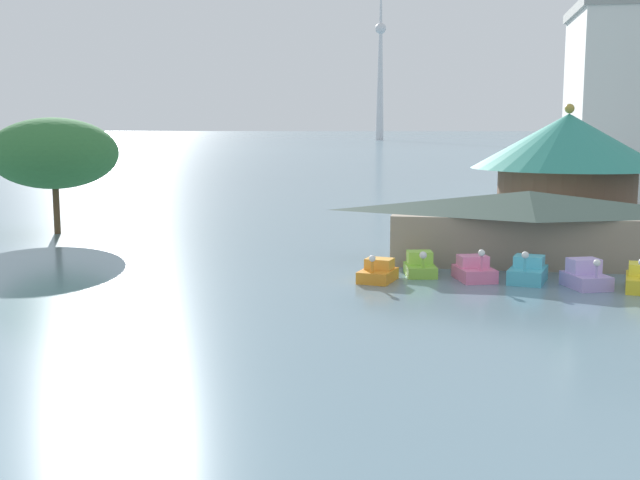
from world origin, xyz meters
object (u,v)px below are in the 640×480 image
shoreline_tree_tall_left (54,153)px  boathouse (528,225)px  pedal_boat_cyan (528,271)px  distant_broadcast_tower (381,44)px  pedal_boat_pink (474,270)px  green_roof_pavilion (567,163)px  pedal_boat_orange (378,272)px  pedal_boat_lavender (586,276)px  pedal_boat_lime (420,266)px

shoreline_tree_tall_left → boathouse: bearing=-12.1°
pedal_boat_cyan → distant_broadcast_tower: 376.53m
pedal_boat_pink → green_roof_pavilion: size_ratio=0.20×
boathouse → pedal_boat_cyan: bearing=-94.3°
boathouse → shoreline_tree_tall_left: (-32.63, 7.00, 3.64)m
pedal_boat_orange → shoreline_tree_tall_left: 28.77m
pedal_boat_lavender → pedal_boat_pink: bearing=-120.9°
pedal_boat_cyan → green_roof_pavilion: size_ratio=0.22×
pedal_boat_orange → distant_broadcast_tower: size_ratio=0.02×
pedal_boat_lime → distant_broadcast_tower: distant_broadcast_tower is taller
pedal_boat_lavender → green_roof_pavilion: 20.99m
pedal_boat_cyan → distant_broadcast_tower: (-42.43, 371.01, 48.20)m
boathouse → shoreline_tree_tall_left: size_ratio=1.81×
boathouse → green_roof_pavilion: bearing=74.3°
pedal_boat_orange → pedal_boat_lavender: (10.11, 0.13, 0.09)m
pedal_boat_pink → distant_broadcast_tower: size_ratio=0.02×
pedal_boat_pink → distant_broadcast_tower: 376.19m
pedal_boat_pink → boathouse: (3.09, 5.53, 1.68)m
pedal_boat_orange → green_roof_pavilion: (11.78, 20.55, 4.61)m
pedal_boat_lavender → distant_broadcast_tower: bearing=167.0°
pedal_boat_cyan → green_roof_pavilion: 20.43m
pedal_boat_orange → pedal_boat_pink: 4.94m
pedal_boat_pink → shoreline_tree_tall_left: shoreline_tree_tall_left is taller
pedal_boat_orange → boathouse: (7.89, 6.69, 1.72)m
pedal_boat_lavender → distant_broadcast_tower: (-45.07, 371.99, 48.18)m
distant_broadcast_tower → green_roof_pavilion: bearing=-82.4°
pedal_boat_cyan → shoreline_tree_tall_left: (-32.21, 12.58, 5.29)m
boathouse → pedal_boat_lime: bearing=-141.0°
green_roof_pavilion → pedal_boat_pink: bearing=-109.8°
pedal_boat_orange → pedal_boat_cyan: pedal_boat_cyan is taller
pedal_boat_orange → pedal_boat_pink: pedal_boat_pink is taller
pedal_boat_orange → pedal_boat_cyan: size_ratio=0.85×
pedal_boat_orange → green_roof_pavilion: size_ratio=0.18×
shoreline_tree_tall_left → pedal_boat_lime: bearing=-23.7°
pedal_boat_lime → pedal_boat_lavender: pedal_boat_lavender is taller
pedal_boat_cyan → shoreline_tree_tall_left: 34.98m
pedal_boat_lime → pedal_boat_pink: bearing=63.6°
pedal_boat_lime → pedal_boat_pink: pedal_boat_pink is taller
pedal_boat_orange → pedal_boat_lime: bearing=145.8°
pedal_boat_pink → pedal_boat_lavender: size_ratio=1.03×
boathouse → green_roof_pavilion: (3.89, 13.87, 2.89)m
boathouse → shoreline_tree_tall_left: shoreline_tree_tall_left is taller
pedal_boat_lavender → boathouse: (-2.21, 6.56, 1.62)m
pedal_boat_lavender → shoreline_tree_tall_left: 37.76m
pedal_boat_pink → pedal_boat_orange: bearing=-94.2°
pedal_boat_pink → shoreline_tree_tall_left: (-29.54, 12.53, 5.32)m
pedal_boat_lavender → shoreline_tree_tall_left: size_ratio=0.30×
pedal_boat_cyan → pedal_boat_orange: bearing=-68.3°
pedal_boat_pink → pedal_boat_cyan: pedal_boat_pink is taller
pedal_boat_pink → distant_broadcast_tower: bearing=168.4°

